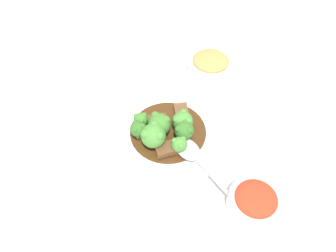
% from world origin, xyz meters
% --- Properties ---
extents(ground_plane, '(4.00, 4.00, 0.00)m').
position_xyz_m(ground_plane, '(0.00, 0.00, 0.00)').
color(ground_plane, silver).
extents(main_plate, '(0.28, 0.28, 0.02)m').
position_xyz_m(main_plate, '(0.00, 0.00, 0.01)').
color(main_plate, white).
rests_on(main_plate, ground_plane).
extents(beef_strip_0, '(0.06, 0.06, 0.02)m').
position_xyz_m(beef_strip_0, '(0.03, -0.04, 0.03)').
color(beef_strip_0, brown).
rests_on(beef_strip_0, main_plate).
extents(beef_strip_1, '(0.06, 0.06, 0.01)m').
position_xyz_m(beef_strip_1, '(-0.04, -0.00, 0.02)').
color(beef_strip_1, brown).
rests_on(beef_strip_1, main_plate).
extents(beef_strip_2, '(0.07, 0.07, 0.01)m').
position_xyz_m(beef_strip_2, '(0.00, 0.05, 0.02)').
color(beef_strip_2, brown).
rests_on(beef_strip_2, main_plate).
extents(broccoli_floret_0, '(0.04, 0.04, 0.05)m').
position_xyz_m(broccoli_floret_0, '(0.04, 0.01, 0.05)').
color(broccoli_floret_0, '#8EB756').
rests_on(broccoli_floret_0, main_plate).
extents(broccoli_floret_1, '(0.03, 0.03, 0.05)m').
position_xyz_m(broccoli_floret_1, '(-0.04, -0.06, 0.05)').
color(broccoli_floret_1, '#7FA84C').
rests_on(broccoli_floret_1, main_plate).
extents(broccoli_floret_2, '(0.03, 0.03, 0.04)m').
position_xyz_m(broccoli_floret_2, '(-0.05, -0.03, 0.05)').
color(broccoli_floret_2, '#7FA84C').
rests_on(broccoli_floret_2, main_plate).
extents(broccoli_floret_3, '(0.05, 0.05, 0.05)m').
position_xyz_m(broccoli_floret_3, '(0.02, 0.02, 0.05)').
color(broccoli_floret_3, '#7FA84C').
rests_on(broccoli_floret_3, main_plate).
extents(broccoli_floret_4, '(0.05, 0.05, 0.05)m').
position_xyz_m(broccoli_floret_4, '(-0.01, -0.02, 0.05)').
color(broccoli_floret_4, '#8EB756').
rests_on(broccoli_floret_4, main_plate).
extents(broccoli_floret_5, '(0.03, 0.03, 0.04)m').
position_xyz_m(broccoli_floret_5, '(0.05, -0.03, 0.04)').
color(broccoli_floret_5, '#7FA84C').
rests_on(broccoli_floret_5, main_plate).
extents(broccoli_floret_6, '(0.05, 0.05, 0.06)m').
position_xyz_m(broccoli_floret_6, '(-0.00, -0.05, 0.05)').
color(broccoli_floret_6, '#7FA84C').
rests_on(broccoli_floret_6, main_plate).
extents(serving_spoon, '(0.22, 0.08, 0.01)m').
position_xyz_m(serving_spoon, '(0.08, -0.02, 0.03)').
color(serving_spoon, silver).
rests_on(serving_spoon, main_plate).
extents(side_bowl_kimchi, '(0.10, 0.10, 0.05)m').
position_xyz_m(side_bowl_kimchi, '(0.24, -0.03, 0.02)').
color(side_bowl_kimchi, white).
rests_on(side_bowl_kimchi, ground_plane).
extents(side_bowl_appetizer, '(0.12, 0.12, 0.06)m').
position_xyz_m(side_bowl_appetizer, '(-0.04, 0.23, 0.03)').
color(side_bowl_appetizer, white).
rests_on(side_bowl_appetizer, ground_plane).
extents(sauce_dish, '(0.07, 0.07, 0.01)m').
position_xyz_m(sauce_dish, '(-0.03, -0.22, 0.01)').
color(sauce_dish, white).
rests_on(sauce_dish, ground_plane).
extents(paper_napkin, '(0.15, 0.12, 0.01)m').
position_xyz_m(paper_napkin, '(-0.19, -0.11, 0.00)').
color(paper_napkin, white).
rests_on(paper_napkin, ground_plane).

